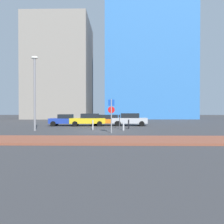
% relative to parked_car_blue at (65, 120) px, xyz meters
% --- Properties ---
extents(ground_plane, '(120.00, 120.00, 0.00)m').
position_rel_parked_car_blue_xyz_m(ground_plane, '(5.11, -6.60, -0.75)').
color(ground_plane, '#38383A').
extents(sidewalk_brick, '(40.00, 3.79, 0.14)m').
position_rel_parked_car_blue_xyz_m(sidewalk_brick, '(5.11, -13.22, -0.68)').
color(sidewalk_brick, brown).
rests_on(sidewalk_brick, ground).
extents(parked_car_blue, '(4.00, 2.08, 1.46)m').
position_rel_parked_car_blue_xyz_m(parked_car_blue, '(0.00, 0.00, 0.00)').
color(parked_car_blue, '#1E389E').
rests_on(parked_car_blue, ground).
extents(parked_car_yellow, '(4.49, 2.12, 1.55)m').
position_rel_parked_car_blue_xyz_m(parked_car_yellow, '(2.90, -0.04, 0.05)').
color(parked_car_yellow, gold).
rests_on(parked_car_yellow, ground).
extents(parked_car_orange, '(4.61, 2.12, 1.39)m').
position_rel_parked_car_blue_xyz_m(parked_car_orange, '(5.27, 0.53, -0.01)').
color(parked_car_orange, orange).
rests_on(parked_car_orange, ground).
extents(parked_car_silver, '(4.58, 2.28, 1.58)m').
position_rel_parked_car_blue_xyz_m(parked_car_silver, '(8.11, 0.42, 0.07)').
color(parked_car_silver, '#B7BABF').
rests_on(parked_car_silver, ground).
extents(parking_sign_post, '(0.60, 0.10, 2.98)m').
position_rel_parked_car_blue_xyz_m(parking_sign_post, '(5.95, -8.36, 1.13)').
color(parking_sign_post, gray).
rests_on(parking_sign_post, ground).
extents(parking_meter, '(0.18, 0.14, 1.51)m').
position_rel_parked_car_blue_xyz_m(parking_meter, '(6.75, -4.04, 0.22)').
color(parking_meter, '#4C4C51').
rests_on(parking_meter, ground).
extents(street_lamp, '(0.70, 0.36, 7.26)m').
position_rel_parked_car_blue_xyz_m(street_lamp, '(-1.53, -6.42, 3.50)').
color(street_lamp, gray).
rests_on(street_lamp, ground).
extents(traffic_bollard_near, '(0.14, 0.14, 0.99)m').
position_rel_parked_car_blue_xyz_m(traffic_bollard_near, '(7.73, -4.04, -0.26)').
color(traffic_bollard_near, black).
rests_on(traffic_bollard_near, ground).
extents(traffic_bollard_mid, '(0.13, 0.13, 1.00)m').
position_rel_parked_car_blue_xyz_m(traffic_bollard_mid, '(4.00, -5.26, -0.25)').
color(traffic_bollard_mid, '#B7B7BC').
rests_on(traffic_bollard_mid, ground).
extents(traffic_bollard_far, '(0.16, 0.16, 0.85)m').
position_rel_parked_car_blue_xyz_m(traffic_bollard_far, '(7.11, -5.94, -0.32)').
color(traffic_bollard_far, '#B7B7BC').
rests_on(traffic_bollard_far, ground).
extents(building_colorful_midrise, '(19.48, 14.47, 25.79)m').
position_rel_parked_car_blue_xyz_m(building_colorful_midrise, '(13.82, 24.97, 12.15)').
color(building_colorful_midrise, '#3372BF').
rests_on(building_colorful_midrise, ground).
extents(building_under_construction, '(13.66, 14.21, 22.30)m').
position_rel_parked_car_blue_xyz_m(building_under_construction, '(-6.48, 23.81, 10.40)').
color(building_under_construction, gray).
rests_on(building_under_construction, ground).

